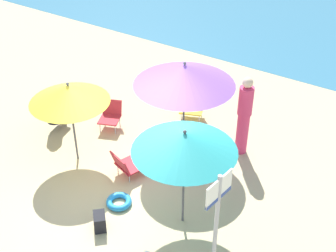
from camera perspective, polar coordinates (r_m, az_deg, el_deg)
name	(u,v)px	position (r m, az deg, el deg)	size (l,w,h in m)	color
ground_plane	(126,186)	(8.86, -5.26, -7.48)	(40.00, 40.00, 0.00)	#CCB789
umbrella_yellow	(69,94)	(8.82, -12.32, 3.98)	(1.55, 1.55, 1.79)	#4C4C51
umbrella_purple	(184,75)	(8.72, 2.08, 6.43)	(1.99, 1.99, 2.08)	#4C4C51
umbrella_teal	(185,142)	(7.05, 2.09, -2.03)	(1.69, 1.69, 1.93)	#4C4C51
beach_chair_a	(127,164)	(8.92, -5.16, -4.77)	(0.66, 0.71, 0.56)	red
beach_chair_b	(192,103)	(10.66, 3.06, 2.84)	(0.69, 0.70, 0.66)	gold
beach_chair_d	(111,114)	(10.35, -7.20, 1.47)	(0.62, 0.67, 0.60)	red
person_a	(244,115)	(9.28, 9.52, 1.31)	(0.29, 0.29, 1.76)	#DB3866
person_b	(55,112)	(10.39, -14.00, 1.68)	(0.39, 0.56, 0.91)	black
warning_sign	(216,221)	(6.13, 6.09, -11.79)	(0.09, 0.53, 2.26)	#ADADB2
swim_ring	(119,202)	(8.47, -6.17, -9.40)	(0.47, 0.47, 0.11)	#238CD8
beach_bag	(100,221)	(8.03, -8.54, -11.75)	(0.30, 0.20, 0.30)	black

